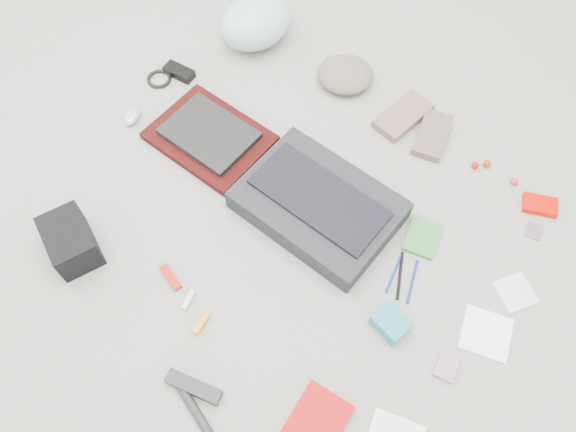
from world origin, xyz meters
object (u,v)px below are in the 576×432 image
Objects in this scene: laptop at (209,133)px; accordion_wallet at (391,323)px; bike_helmet at (256,22)px; camera_bag at (71,241)px; book_red at (314,428)px; messenger_bag at (318,205)px.

accordion_wallet is at bearing -11.69° from laptop.
bike_helmet reaches higher than camera_bag.
laptop reaches higher than book_red.
book_red is at bearing -53.42° from messenger_bag.
book_red is (0.83, -0.59, -0.03)m from laptop.
accordion_wallet reaches higher than book_red.
laptop is 1.62× the size of camera_bag.
messenger_bag is 0.44m from accordion_wallet.
bike_helmet reaches higher than book_red.
accordion_wallet is (0.02, 0.36, 0.01)m from book_red.
laptop is 1.44× the size of book_red.
messenger_bag is 0.47m from laptop.
laptop is at bearing 179.01° from accordion_wallet.
bike_helmet is 1.07m from camera_bag.
camera_bag is 0.89× the size of book_red.
laptop is 1.02m from book_red.
book_red is at bearing 23.48° from camera_bag.
camera_bag is at bearing -74.87° from bike_helmet.
camera_bag is 0.99m from accordion_wallet.
messenger_bag is at bearing 0.06° from laptop.
laptop is at bearing -61.64° from bike_helmet.
laptop is 3.03× the size of accordion_wallet.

